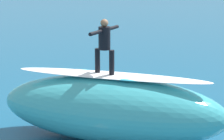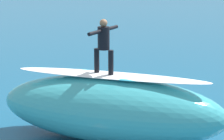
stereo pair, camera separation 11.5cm
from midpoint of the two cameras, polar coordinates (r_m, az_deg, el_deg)
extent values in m
plane|color=#145175|center=(14.31, 0.96, -4.72)|extent=(120.00, 120.00, 0.00)
ellipsoid|color=teal|center=(11.30, 0.10, -5.36)|extent=(6.44, 2.79, 1.81)
ellipsoid|color=white|center=(11.01, 0.10, -0.75)|extent=(5.35, 1.34, 0.08)
ellipsoid|color=#33B2D1|center=(11.06, -0.83, -0.68)|extent=(2.24, 1.28, 0.08)
cylinder|color=black|center=(11.07, -1.81, 1.31)|extent=(0.14, 0.14, 0.66)
cylinder|color=black|center=(10.85, 0.15, 1.03)|extent=(0.14, 0.14, 0.66)
cylinder|color=black|center=(10.83, -0.85, 4.38)|extent=(0.40, 0.40, 0.59)
sphere|color=#936B4C|center=(10.76, -0.86, 6.47)|extent=(0.20, 0.20, 0.20)
cylinder|color=black|center=(10.44, -2.06, 5.13)|extent=(0.28, 0.53, 0.09)
cylinder|color=black|center=(11.15, 0.27, 5.78)|extent=(0.28, 0.53, 0.09)
ellipsoid|color=yellow|center=(16.22, 0.98, -2.18)|extent=(0.78, 1.99, 0.06)
cylinder|color=black|center=(16.17, 0.98, -1.60)|extent=(0.38, 0.82, 0.28)
sphere|color=tan|center=(16.60, 1.45, -0.96)|extent=(0.20, 0.20, 0.20)
cylinder|color=black|center=(15.51, 0.52, -2.64)|extent=(0.21, 0.67, 0.12)
cylinder|color=black|center=(15.56, -0.05, -2.58)|extent=(0.21, 0.67, 0.12)
ellipsoid|color=white|center=(14.92, -9.49, -3.93)|extent=(0.71, 0.87, 0.08)
camera|label=1|loc=(0.06, -89.76, 0.07)|focal=66.70mm
camera|label=2|loc=(0.06, 90.24, -0.07)|focal=66.70mm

